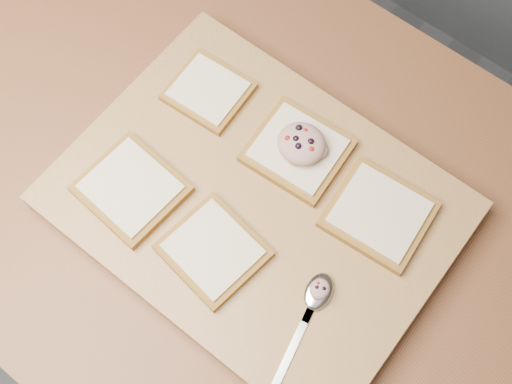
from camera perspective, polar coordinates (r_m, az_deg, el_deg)
ground at (r=1.82m, az=-1.24°, el=-10.07°), size 4.00×4.00×0.00m
island_counter at (r=1.38m, az=-1.62°, el=-6.18°), size 2.00×0.80×0.90m
cutting_board at (r=0.92m, az=-0.00°, el=-1.18°), size 0.53×0.40×0.04m
bread_far_left at (r=0.97m, az=-4.26°, el=8.92°), size 0.12×0.11×0.02m
bread_far_center at (r=0.92m, az=3.71°, el=3.72°), size 0.14×0.13×0.02m
bread_far_right at (r=0.90m, az=10.87°, el=-1.94°), size 0.14×0.13×0.02m
bread_near_left at (r=0.91m, az=-11.04°, el=0.29°), size 0.14×0.13×0.02m
bread_near_center at (r=0.87m, az=-3.83°, el=-5.19°), size 0.14×0.13×0.02m
tuna_salad_dollop at (r=0.90m, az=4.06°, el=4.34°), size 0.07×0.07×0.03m
spoon at (r=0.85m, az=5.22°, el=-9.56°), size 0.06×0.18×0.01m
spoon_salad at (r=0.84m, az=5.67°, el=-8.57°), size 0.03×0.03×0.02m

